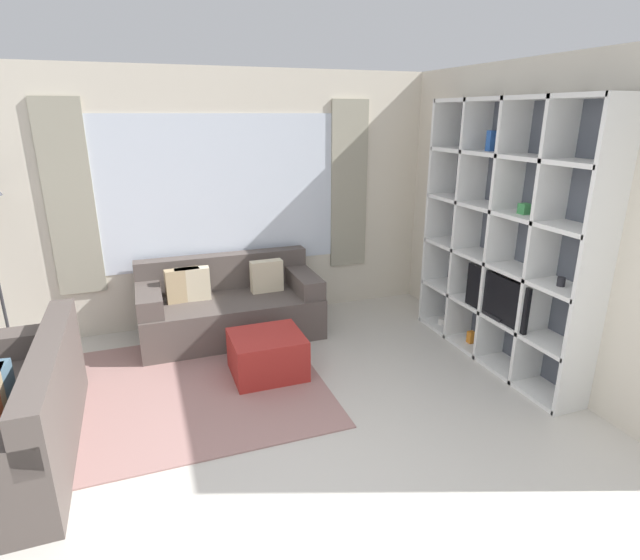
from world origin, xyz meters
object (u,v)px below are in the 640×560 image
shelving_unit (505,239)px  couch_main (229,307)px  ottoman (267,355)px  couch_side (9,419)px

shelving_unit → couch_main: bearing=148.6°
couch_main → ottoman: (0.15, -1.00, -0.12)m
couch_side → shelving_unit: bearing=92.0°
shelving_unit → ottoman: (-2.13, 0.40, -0.98)m
shelving_unit → ottoman: bearing=169.4°
couch_main → couch_side: (-1.76, -1.53, 0.00)m
couch_main → ottoman: couch_main is taller
couch_main → shelving_unit: bearing=-31.4°
couch_side → ottoman: (1.91, 0.54, -0.12)m
couch_side → couch_main: bearing=131.1°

